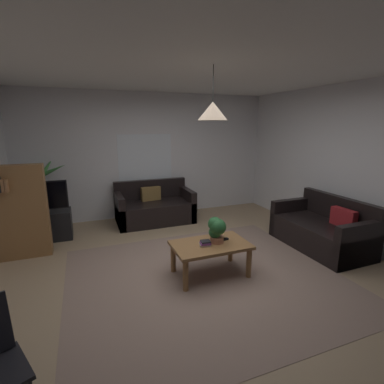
{
  "coord_description": "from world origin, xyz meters",
  "views": [
    {
      "loc": [
        -1.38,
        -3.26,
        1.95
      ],
      "look_at": [
        0.0,
        0.3,
        1.05
      ],
      "focal_mm": 26.57,
      "sensor_mm": 36.0,
      "label": 1
    }
  ],
  "objects_px": {
    "book_on_table_2": "(206,242)",
    "tv": "(40,197)",
    "remote_on_table_0": "(223,240)",
    "bookshelf_corner": "(21,211)",
    "remote_on_table_1": "(221,240)",
    "potted_plant_on_table": "(216,229)",
    "book_on_table_1": "(205,243)",
    "potted_palm_corner": "(43,199)",
    "book_on_table_0": "(205,245)",
    "couch_right_side": "(322,231)",
    "pendant_lamp": "(213,111)",
    "tv_stand": "(44,226)",
    "couch_under_window": "(154,208)",
    "coffee_table": "(211,249)"
  },
  "relations": [
    {
      "from": "book_on_table_0",
      "to": "bookshelf_corner",
      "type": "xyz_separation_m",
      "value": [
        -2.29,
        1.52,
        0.26
      ]
    },
    {
      "from": "remote_on_table_1",
      "to": "tv",
      "type": "relative_size",
      "value": 0.18
    },
    {
      "from": "couch_right_side",
      "to": "pendant_lamp",
      "type": "height_order",
      "value": "pendant_lamp"
    },
    {
      "from": "remote_on_table_0",
      "to": "remote_on_table_1",
      "type": "distance_m",
      "value": 0.03
    },
    {
      "from": "book_on_table_2",
      "to": "tv",
      "type": "relative_size",
      "value": 0.14
    },
    {
      "from": "couch_under_window",
      "to": "remote_on_table_0",
      "type": "bearing_deg",
      "value": -81.15
    },
    {
      "from": "book_on_table_0",
      "to": "remote_on_table_1",
      "type": "relative_size",
      "value": 0.87
    },
    {
      "from": "book_on_table_0",
      "to": "remote_on_table_1",
      "type": "distance_m",
      "value": 0.27
    },
    {
      "from": "pendant_lamp",
      "to": "remote_on_table_0",
      "type": "bearing_deg",
      "value": 10.65
    },
    {
      "from": "couch_under_window",
      "to": "potted_palm_corner",
      "type": "relative_size",
      "value": 1.1
    },
    {
      "from": "remote_on_table_0",
      "to": "tv_stand",
      "type": "relative_size",
      "value": 0.18
    },
    {
      "from": "book_on_table_2",
      "to": "remote_on_table_0",
      "type": "relative_size",
      "value": 0.74
    },
    {
      "from": "remote_on_table_0",
      "to": "bookshelf_corner",
      "type": "height_order",
      "value": "bookshelf_corner"
    },
    {
      "from": "book_on_table_1",
      "to": "tv_stand",
      "type": "height_order",
      "value": "tv_stand"
    },
    {
      "from": "remote_on_table_1",
      "to": "potted_plant_on_table",
      "type": "bearing_deg",
      "value": -63.58
    },
    {
      "from": "remote_on_table_1",
      "to": "potted_palm_corner",
      "type": "height_order",
      "value": "potted_palm_corner"
    },
    {
      "from": "book_on_table_1",
      "to": "potted_plant_on_table",
      "type": "height_order",
      "value": "potted_plant_on_table"
    },
    {
      "from": "book_on_table_1",
      "to": "bookshelf_corner",
      "type": "bearing_deg",
      "value": 146.13
    },
    {
      "from": "book_on_table_0",
      "to": "tv_stand",
      "type": "xyz_separation_m",
      "value": [
        -2.1,
        2.15,
        -0.2
      ]
    },
    {
      "from": "potted_plant_on_table",
      "to": "book_on_table_1",
      "type": "bearing_deg",
      "value": -165.8
    },
    {
      "from": "coffee_table",
      "to": "remote_on_table_0",
      "type": "height_order",
      "value": "remote_on_table_0"
    },
    {
      "from": "couch_under_window",
      "to": "remote_on_table_1",
      "type": "relative_size",
      "value": 9.56
    },
    {
      "from": "book_on_table_0",
      "to": "book_on_table_2",
      "type": "xyz_separation_m",
      "value": [
        0.01,
        -0.01,
        0.04
      ]
    },
    {
      "from": "coffee_table",
      "to": "couch_right_side",
      "type": "bearing_deg",
      "value": 4.15
    },
    {
      "from": "remote_on_table_1",
      "to": "tv",
      "type": "bearing_deg",
      "value": -128.28
    },
    {
      "from": "couch_right_side",
      "to": "book_on_table_0",
      "type": "relative_size",
      "value": 10.92
    },
    {
      "from": "tv",
      "to": "pendant_lamp",
      "type": "xyz_separation_m",
      "value": [
        2.19,
        -2.1,
        1.34
      ]
    },
    {
      "from": "book_on_table_0",
      "to": "potted_palm_corner",
      "type": "relative_size",
      "value": 0.1
    },
    {
      "from": "pendant_lamp",
      "to": "couch_right_side",
      "type": "bearing_deg",
      "value": 4.15
    },
    {
      "from": "tv",
      "to": "bookshelf_corner",
      "type": "height_order",
      "value": "bookshelf_corner"
    },
    {
      "from": "tv",
      "to": "couch_under_window",
      "type": "bearing_deg",
      "value": 8.08
    },
    {
      "from": "couch_under_window",
      "to": "potted_palm_corner",
      "type": "xyz_separation_m",
      "value": [
        -2.05,
        0.25,
        0.34
      ]
    },
    {
      "from": "couch_right_side",
      "to": "potted_plant_on_table",
      "type": "relative_size",
      "value": 4.38
    },
    {
      "from": "bookshelf_corner",
      "to": "couch_right_side",
      "type": "bearing_deg",
      "value": -16.94
    },
    {
      "from": "remote_on_table_0",
      "to": "tv",
      "type": "xyz_separation_m",
      "value": [
        -2.39,
        2.07,
        0.32
      ]
    },
    {
      "from": "tv_stand",
      "to": "bookshelf_corner",
      "type": "xyz_separation_m",
      "value": [
        -0.19,
        -0.62,
        0.46
      ]
    },
    {
      "from": "coffee_table",
      "to": "bookshelf_corner",
      "type": "xyz_separation_m",
      "value": [
        -2.38,
        1.5,
        0.34
      ]
    },
    {
      "from": "potted_palm_corner",
      "to": "book_on_table_0",
      "type": "bearing_deg",
      "value": -51.38
    },
    {
      "from": "book_on_table_0",
      "to": "tv_stand",
      "type": "relative_size",
      "value": 0.15
    },
    {
      "from": "potted_palm_corner",
      "to": "couch_right_side",
      "type": "bearing_deg",
      "value": -30.19
    },
    {
      "from": "tv_stand",
      "to": "coffee_table",
      "type": "bearing_deg",
      "value": -44.1
    },
    {
      "from": "couch_right_side",
      "to": "remote_on_table_0",
      "type": "distance_m",
      "value": 1.88
    },
    {
      "from": "potted_palm_corner",
      "to": "bookshelf_corner",
      "type": "height_order",
      "value": "bookshelf_corner"
    },
    {
      "from": "book_on_table_1",
      "to": "remote_on_table_0",
      "type": "xyz_separation_m",
      "value": [
        0.29,
        0.07,
        -0.02
      ]
    },
    {
      "from": "book_on_table_2",
      "to": "remote_on_table_0",
      "type": "distance_m",
      "value": 0.29
    },
    {
      "from": "book_on_table_0",
      "to": "tv_stand",
      "type": "height_order",
      "value": "tv_stand"
    },
    {
      "from": "book_on_table_0",
      "to": "book_on_table_1",
      "type": "relative_size",
      "value": 1.04
    },
    {
      "from": "book_on_table_1",
      "to": "potted_plant_on_table",
      "type": "bearing_deg",
      "value": 14.2
    },
    {
      "from": "couch_right_side",
      "to": "remote_on_table_1",
      "type": "bearing_deg",
      "value": -86.96
    },
    {
      "from": "remote_on_table_1",
      "to": "bookshelf_corner",
      "type": "relative_size",
      "value": 0.11
    }
  ]
}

